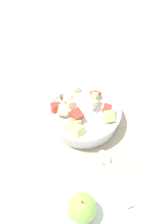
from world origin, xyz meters
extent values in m
plane|color=silver|center=(0.00, 0.00, 0.00)|extent=(2.40, 2.40, 0.00)
cube|color=tan|center=(0.00, 0.00, 0.00)|extent=(0.42, 0.36, 0.01)
cylinder|color=white|center=(0.01, -0.01, 0.04)|extent=(0.24, 0.24, 0.06)
torus|color=white|center=(0.01, -0.01, 0.07)|extent=(0.26, 0.26, 0.02)
cube|color=red|center=(-0.03, 0.01, 0.09)|extent=(0.05, 0.04, 0.04)
sphere|color=brown|center=(0.07, 0.05, 0.08)|extent=(0.02, 0.03, 0.03)
cube|color=#E5D684|center=(-0.08, 0.02, 0.08)|extent=(0.06, 0.05, 0.05)
cube|color=#BC3828|center=(0.06, -0.06, 0.08)|extent=(0.04, 0.04, 0.04)
cube|color=#BC3828|center=(0.03, 0.08, 0.07)|extent=(0.05, 0.04, 0.04)
cube|color=beige|center=(0.02, 0.03, 0.10)|extent=(0.03, 0.03, 0.03)
cube|color=#E5D684|center=(-0.05, 0.02, 0.08)|extent=(0.03, 0.03, 0.02)
cube|color=beige|center=(0.11, 0.00, 0.07)|extent=(0.03, 0.04, 0.03)
cube|color=beige|center=(0.04, 0.03, 0.09)|extent=(0.04, 0.04, 0.04)
cube|color=#BC3828|center=(-0.01, -0.09, 0.08)|extent=(0.04, 0.04, 0.03)
cube|color=beige|center=(0.00, 0.06, 0.09)|extent=(0.05, 0.04, 0.04)
cube|color=beige|center=(0.01, -0.05, 0.10)|extent=(0.03, 0.04, 0.03)
cube|color=beige|center=(-0.05, 0.04, 0.08)|extent=(0.04, 0.05, 0.05)
cube|color=#93C160|center=(0.04, -0.06, 0.10)|extent=(0.03, 0.04, 0.04)
cube|color=#9EC656|center=(-0.04, -0.10, 0.08)|extent=(0.05, 0.05, 0.05)
ellipsoid|color=#B7B7BC|center=(-0.15, -0.06, 0.01)|extent=(0.06, 0.05, 0.01)
cube|color=#B7B7BC|center=(-0.24, -0.08, 0.01)|extent=(0.15, 0.06, 0.01)
sphere|color=#8CB74C|center=(-0.30, 0.04, 0.04)|extent=(0.08, 0.08, 0.08)
cylinder|color=brown|center=(-0.30, 0.04, 0.09)|extent=(0.00, 0.00, 0.01)
camera|label=1|loc=(-0.51, 0.06, 0.69)|focal=38.16mm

